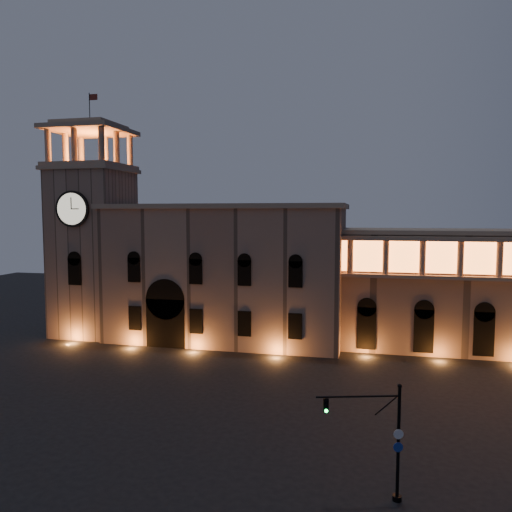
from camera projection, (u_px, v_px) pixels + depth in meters
ground at (178, 400)px, 43.86m from camera, size 160.00×160.00×0.00m
government_building at (225, 272)px, 64.88m from camera, size 30.80×12.80×17.60m
clock_tower at (93, 242)px, 67.74m from camera, size 9.80×9.80×32.40m
colonnade_wing at (505, 290)px, 59.34m from camera, size 40.60×11.50×14.50m
traffic_light at (384, 440)px, 28.24m from camera, size 4.86×1.58×6.87m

